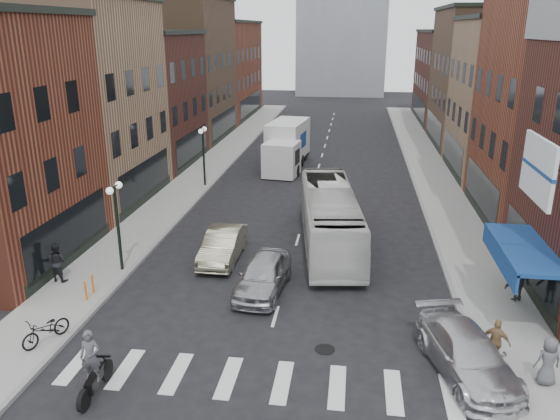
% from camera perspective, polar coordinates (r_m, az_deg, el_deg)
% --- Properties ---
extents(ground, '(160.00, 160.00, 0.00)m').
position_cam_1_polar(ground, '(20.32, -0.90, -12.43)').
color(ground, black).
rests_on(ground, ground).
extents(sidewalk_left, '(3.00, 74.00, 0.15)m').
position_cam_1_polar(sidewalk_left, '(42.09, -7.85, 4.05)').
color(sidewalk_left, gray).
rests_on(sidewalk_left, ground).
extents(sidewalk_right, '(3.00, 74.00, 0.15)m').
position_cam_1_polar(sidewalk_right, '(40.99, 15.75, 3.13)').
color(sidewalk_right, gray).
rests_on(sidewalk_right, ground).
extents(curb_left, '(0.20, 74.00, 0.16)m').
position_cam_1_polar(curb_left, '(41.73, -5.85, 3.90)').
color(curb_left, gray).
rests_on(curb_left, ground).
extents(curb_right, '(0.20, 74.00, 0.16)m').
position_cam_1_polar(curb_right, '(40.82, 13.66, 3.14)').
color(curb_right, gray).
rests_on(curb_right, ground).
extents(crosswalk_stripes, '(12.00, 2.20, 0.01)m').
position_cam_1_polar(crosswalk_stripes, '(17.85, -2.43, -17.33)').
color(crosswalk_stripes, silver).
rests_on(crosswalk_stripes, ground).
extents(bldg_left_mid_a, '(10.30, 10.20, 12.30)m').
position_cam_1_polar(bldg_left_mid_a, '(36.14, -21.90, 10.37)').
color(bldg_left_mid_a, '#9B7355').
rests_on(bldg_left_mid_a, ground).
extents(bldg_left_mid_b, '(10.30, 10.20, 10.30)m').
position_cam_1_polar(bldg_left_mid_b, '(45.17, -15.56, 11.11)').
color(bldg_left_mid_b, '#472319').
rests_on(bldg_left_mid_b, ground).
extents(bldg_left_far_a, '(10.30, 12.20, 13.30)m').
position_cam_1_polar(bldg_left_far_a, '(55.27, -11.19, 14.22)').
color(bldg_left_far_a, brown).
rests_on(bldg_left_far_a, ground).
extents(bldg_left_far_b, '(10.30, 16.20, 11.30)m').
position_cam_1_polar(bldg_left_far_b, '(68.71, -7.32, 14.35)').
color(bldg_left_far_b, maroon).
rests_on(bldg_left_far_b, ground).
extents(bldg_right_mid_b, '(10.30, 10.20, 11.30)m').
position_cam_1_polar(bldg_right_mid_b, '(43.29, 24.74, 10.48)').
color(bldg_right_mid_b, '#9B7355').
rests_on(bldg_right_mid_b, ground).
extents(bldg_right_far_a, '(10.30, 12.20, 12.30)m').
position_cam_1_polar(bldg_right_far_a, '(53.83, 21.58, 12.67)').
color(bldg_right_far_a, brown).
rests_on(bldg_right_far_a, ground).
extents(bldg_right_far_b, '(10.30, 16.20, 10.30)m').
position_cam_1_polar(bldg_right_far_b, '(67.57, 18.81, 13.05)').
color(bldg_right_far_b, '#472319').
rests_on(bldg_right_far_b, ground).
extents(awning_blue, '(1.80, 5.00, 0.78)m').
position_cam_1_polar(awning_blue, '(22.11, 23.70, -3.85)').
color(awning_blue, navy).
rests_on(awning_blue, ground).
extents(billboard_sign, '(1.52, 3.00, 3.70)m').
position_cam_1_polar(billboard_sign, '(19.17, 25.58, 3.67)').
color(billboard_sign, black).
rests_on(billboard_sign, ground).
extents(streetlamp_near, '(0.32, 1.22, 4.11)m').
position_cam_1_polar(streetlamp_near, '(24.68, -16.72, -0.09)').
color(streetlamp_near, black).
rests_on(streetlamp_near, ground).
extents(streetlamp_far, '(0.32, 1.22, 4.11)m').
position_cam_1_polar(streetlamp_far, '(37.41, -8.03, 6.70)').
color(streetlamp_far, black).
rests_on(streetlamp_far, ground).
extents(bike_rack, '(0.08, 0.68, 0.80)m').
position_cam_1_polar(bike_rack, '(23.39, -19.31, -7.66)').
color(bike_rack, '#D8590C').
rests_on(bike_rack, sidewalk_left).
extents(box_truck, '(3.10, 8.31, 3.51)m').
position_cam_1_polar(box_truck, '(42.56, 0.65, 6.68)').
color(box_truck, silver).
rests_on(box_truck, ground).
extents(motorcycle_rider, '(0.64, 2.14, 2.18)m').
position_cam_1_polar(motorcycle_rider, '(17.55, -19.03, -15.13)').
color(motorcycle_rider, black).
rests_on(motorcycle_rider, ground).
extents(transit_bus, '(3.84, 10.83, 2.95)m').
position_cam_1_polar(transit_bus, '(27.26, 5.23, -0.79)').
color(transit_bus, silver).
rests_on(transit_bus, ground).
extents(sedan_left_near, '(2.14, 4.58, 1.52)m').
position_cam_1_polar(sedan_left_near, '(22.69, -1.77, -6.78)').
color(sedan_left_near, '#A7A8AC').
rests_on(sedan_left_near, ground).
extents(sedan_left_far, '(1.55, 4.42, 1.45)m').
position_cam_1_polar(sedan_left_far, '(25.86, -5.99, -3.68)').
color(sedan_left_far, '#ABA68B').
rests_on(sedan_left_far, ground).
extents(curb_car, '(3.22, 5.24, 1.42)m').
position_cam_1_polar(curb_car, '(18.67, 18.97, -14.07)').
color(curb_car, silver).
rests_on(curb_car, ground).
extents(parked_bicycle, '(1.35, 1.93, 0.96)m').
position_cam_1_polar(parked_bicycle, '(20.73, -23.26, -11.41)').
color(parked_bicycle, black).
rests_on(parked_bicycle, sidewalk_left).
extents(ped_left_solo, '(0.90, 0.60, 1.71)m').
position_cam_1_polar(ped_left_solo, '(25.11, -22.27, -5.05)').
color(ped_left_solo, black).
rests_on(ped_left_solo, sidewalk_left).
extents(ped_right_a, '(1.23, 0.96, 1.71)m').
position_cam_1_polar(ped_right_a, '(23.61, 23.63, -6.74)').
color(ped_right_a, black).
rests_on(ped_right_a, sidewalk_right).
extents(ped_right_b, '(1.01, 0.83, 1.54)m').
position_cam_1_polar(ped_right_b, '(19.24, 21.65, -12.64)').
color(ped_right_b, olive).
rests_on(ped_right_b, sidewalk_right).
extents(ped_right_c, '(0.83, 0.60, 1.56)m').
position_cam_1_polar(ped_right_c, '(18.83, 26.23, -13.98)').
color(ped_right_c, '#505157').
rests_on(ped_right_c, sidewalk_right).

